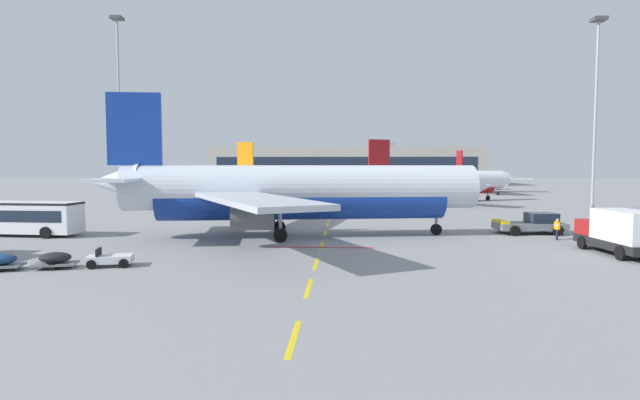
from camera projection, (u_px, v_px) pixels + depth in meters
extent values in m
plane|color=gray|center=(530.00, 222.00, 54.64)|extent=(400.00, 400.00, 0.00)
cube|color=yellow|center=(293.00, 338.00, 17.86)|extent=(0.24, 4.00, 0.01)
cube|color=yellow|center=(309.00, 288.00, 25.27)|extent=(0.24, 4.00, 0.01)
cube|color=yellow|center=(316.00, 264.00, 31.49)|extent=(0.24, 4.00, 0.01)
cube|color=yellow|center=(322.00, 245.00, 38.92)|extent=(0.24, 4.00, 0.01)
cube|color=yellow|center=(325.00, 233.00, 46.03)|extent=(0.24, 4.00, 0.01)
cube|color=yellow|center=(328.00, 225.00, 52.57)|extent=(0.24, 4.00, 0.01)
cube|color=yellow|center=(329.00, 219.00, 58.13)|extent=(0.24, 4.00, 0.01)
cube|color=yellow|center=(331.00, 214.00, 63.76)|extent=(0.24, 4.00, 0.01)
cube|color=yellow|center=(332.00, 210.00, 70.24)|extent=(0.24, 4.00, 0.01)
cube|color=yellow|center=(333.00, 206.00, 76.19)|extent=(0.24, 4.00, 0.01)
cube|color=yellow|center=(334.00, 203.00, 82.20)|extent=(0.24, 4.00, 0.01)
cube|color=yellow|center=(335.00, 201.00, 88.47)|extent=(0.24, 4.00, 0.01)
cube|color=yellow|center=(336.00, 198.00, 95.93)|extent=(0.24, 4.00, 0.01)
cube|color=yellow|center=(336.00, 196.00, 103.26)|extent=(0.24, 4.00, 0.01)
cube|color=#B21414|center=(321.00, 247.00, 37.81)|extent=(8.00, 0.40, 0.01)
cylinder|color=silver|center=(303.00, 187.00, 43.27)|extent=(30.33, 8.19, 3.80)
cylinder|color=navy|center=(303.00, 199.00, 43.34)|extent=(24.75, 7.07, 3.50)
cone|color=silver|center=(471.00, 187.00, 44.73)|extent=(4.01, 4.20, 3.72)
cone|color=silver|center=(114.00, 182.00, 41.71)|extent=(4.63, 3.81, 3.23)
cube|color=#192333|center=(460.00, 179.00, 44.59)|extent=(2.00, 3.05, 0.60)
cube|color=navy|center=(134.00, 129.00, 41.58)|extent=(4.41, 1.00, 6.00)
cube|color=silver|center=(137.00, 178.00, 44.97)|extent=(4.11, 6.80, 0.24)
cube|color=silver|center=(115.00, 180.00, 38.62)|extent=(4.11, 6.80, 0.24)
cube|color=#B7BCC6|center=(259.00, 189.00, 51.36)|extent=(7.91, 17.60, 0.36)
cube|color=#B7BCC6|center=(253.00, 200.00, 34.48)|extent=(12.16, 17.28, 0.36)
cylinder|color=#4C4F54|center=(257.00, 205.00, 48.46)|extent=(3.47, 2.55, 2.10)
cylinder|color=black|center=(273.00, 205.00, 48.62)|extent=(0.38, 1.78, 1.79)
cylinder|color=#4C4F54|center=(253.00, 216.00, 37.54)|extent=(3.47, 2.55, 2.10)
cylinder|color=black|center=(274.00, 216.00, 37.70)|extent=(0.38, 1.78, 1.79)
cylinder|color=gray|center=(436.00, 215.00, 44.59)|extent=(0.28, 0.28, 2.67)
cylinder|color=black|center=(436.00, 229.00, 44.69)|extent=(1.02, 0.42, 0.99)
cylinder|color=gray|center=(279.00, 213.00, 45.83)|extent=(0.28, 0.28, 2.61)
cylinder|color=black|center=(279.00, 227.00, 46.26)|extent=(1.14, 0.51, 1.10)
cylinder|color=black|center=(279.00, 228.00, 45.57)|extent=(1.14, 0.51, 1.10)
cylinder|color=gray|center=(280.00, 219.00, 40.66)|extent=(0.28, 0.28, 2.61)
cylinder|color=black|center=(280.00, 234.00, 41.10)|extent=(1.14, 0.51, 1.10)
cylinder|color=black|center=(281.00, 235.00, 40.40)|extent=(1.14, 0.51, 1.10)
cube|color=slate|center=(529.00, 226.00, 45.52)|extent=(6.19, 3.23, 0.60)
cube|color=#192333|center=(541.00, 218.00, 45.49)|extent=(2.55, 2.30, 0.90)
cube|color=yellow|center=(501.00, 221.00, 45.43)|extent=(0.88, 2.56, 0.24)
sphere|color=orange|center=(542.00, 212.00, 45.45)|extent=(0.16, 0.16, 0.16)
cylinder|color=black|center=(515.00, 231.00, 44.09)|extent=(0.93, 0.47, 0.90)
cylinder|color=black|center=(502.00, 227.00, 46.88)|extent=(0.93, 0.47, 0.90)
cylinder|color=black|center=(558.00, 231.00, 44.18)|extent=(0.93, 0.47, 0.90)
cylinder|color=black|center=(543.00, 227.00, 46.97)|extent=(0.93, 0.47, 0.90)
cylinder|color=white|center=(478.00, 177.00, 114.94)|extent=(7.04, 24.93, 3.13)
cylinder|color=maroon|center=(478.00, 181.00, 114.99)|extent=(6.06, 20.35, 2.88)
cone|color=white|center=(504.00, 179.00, 102.66)|extent=(3.48, 3.33, 3.06)
cone|color=white|center=(457.00, 175.00, 127.75)|extent=(3.17, 3.83, 2.66)
cube|color=#192333|center=(502.00, 176.00, 103.48)|extent=(2.52, 1.67, 0.49)
cube|color=maroon|center=(459.00, 160.00, 126.08)|extent=(0.87, 3.62, 4.93)
cube|color=white|center=(468.00, 174.00, 127.17)|extent=(5.62, 3.44, 0.20)
cube|color=white|center=(448.00, 174.00, 126.59)|extent=(5.62, 3.44, 0.20)
cube|color=#B7BCC6|center=(501.00, 179.00, 118.97)|extent=(14.46, 6.34, 0.30)
cube|color=#B7BCC6|center=(444.00, 179.00, 117.44)|extent=(14.17, 10.14, 0.30)
cylinder|color=#4C4F54|center=(491.00, 184.00, 118.90)|extent=(2.13, 2.87, 1.73)
cylinder|color=black|center=(493.00, 184.00, 117.60)|extent=(1.46, 0.33, 1.47)
cylinder|color=#4C4F54|center=(454.00, 184.00, 117.91)|extent=(2.13, 2.87, 1.73)
cylinder|color=black|center=(456.00, 184.00, 116.61)|extent=(1.46, 0.33, 1.47)
cylinder|color=gray|center=(498.00, 188.00, 105.37)|extent=(0.23, 0.23, 2.19)
cylinder|color=black|center=(498.00, 193.00, 105.44)|extent=(0.36, 0.84, 0.81)
cylinder|color=gray|center=(484.00, 186.00, 116.94)|extent=(0.23, 0.23, 2.15)
cylinder|color=black|center=(485.00, 190.00, 117.04)|extent=(0.43, 0.94, 0.90)
cylinder|color=black|center=(483.00, 190.00, 116.98)|extent=(0.43, 0.94, 0.90)
cylinder|color=gray|center=(466.00, 186.00, 116.47)|extent=(0.23, 0.23, 2.15)
cylinder|color=black|center=(468.00, 191.00, 116.57)|extent=(0.43, 0.94, 0.90)
cylinder|color=black|center=(465.00, 191.00, 116.51)|extent=(0.43, 0.94, 0.90)
cylinder|color=silver|center=(297.00, 175.00, 113.50)|extent=(28.52, 13.09, 3.66)
cylinder|color=orange|center=(297.00, 179.00, 113.56)|extent=(23.34, 11.02, 3.36)
cone|color=silver|center=(358.00, 175.00, 108.00)|extent=(4.37, 4.50, 3.58)
cone|color=silver|center=(239.00, 173.00, 119.21)|extent=(4.84, 4.28, 3.11)
cube|color=#192333|center=(354.00, 172.00, 108.34)|extent=(2.36, 3.10, 0.58)
cube|color=orange|center=(245.00, 154.00, 118.29)|extent=(4.11, 1.74, 5.77)
cube|color=silver|center=(250.00, 171.00, 121.65)|extent=(4.95, 6.83, 0.23)
cube|color=silver|center=(236.00, 172.00, 115.97)|extent=(4.95, 6.83, 0.23)
cube|color=#B7BCC6|center=(297.00, 176.00, 122.52)|extent=(13.84, 15.64, 0.35)
cube|color=#B7BCC6|center=(265.00, 178.00, 107.43)|extent=(4.67, 16.37, 0.35)
cylinder|color=#4C4F54|center=(291.00, 182.00, 120.01)|extent=(3.58, 2.93, 2.02)
cylinder|color=black|center=(297.00, 182.00, 119.43)|extent=(0.68, 1.66, 1.72)
cylinder|color=#4C4F54|center=(271.00, 184.00, 110.24)|extent=(3.58, 2.93, 2.02)
cylinder|color=black|center=(277.00, 184.00, 109.66)|extent=(0.68, 1.66, 1.72)
cylinder|color=gray|center=(345.00, 186.00, 109.31)|extent=(0.27, 0.27, 2.56)
cylinder|color=black|center=(345.00, 192.00, 109.40)|extent=(0.99, 0.57, 0.95)
cylinder|color=gray|center=(294.00, 185.00, 116.69)|extent=(0.27, 0.27, 2.51)
cylinder|color=black|center=(295.00, 190.00, 117.09)|extent=(1.11, 0.67, 1.06)
cylinder|color=black|center=(294.00, 190.00, 116.47)|extent=(1.11, 0.67, 1.06)
cylinder|color=gray|center=(285.00, 186.00, 112.08)|extent=(0.27, 0.27, 2.51)
cylinder|color=black|center=(285.00, 191.00, 112.47)|extent=(1.11, 0.67, 1.06)
cylinder|color=black|center=(284.00, 191.00, 111.85)|extent=(1.11, 0.67, 1.06)
cylinder|color=white|center=(441.00, 181.00, 85.58)|extent=(24.65, 13.69, 3.24)
cylinder|color=maroon|center=(441.00, 186.00, 85.64)|extent=(20.21, 11.46, 2.98)
cone|color=white|center=(500.00, 180.00, 90.35)|extent=(4.04, 4.13, 3.17)
cone|color=white|center=(371.00, 179.00, 80.56)|extent=(4.40, 4.00, 2.75)
cube|color=#192333|center=(496.00, 177.00, 89.98)|extent=(2.26, 2.78, 0.51)
cube|color=maroon|center=(379.00, 155.00, 80.86)|extent=(3.53, 1.85, 5.11)
cube|color=white|center=(368.00, 177.00, 83.40)|extent=(4.76, 6.10, 0.20)
cube|color=white|center=(384.00, 178.00, 78.35)|extent=(4.76, 6.10, 0.20)
cube|color=#B7BCC6|center=(401.00, 182.00, 91.05)|extent=(5.46, 14.81, 0.31)
cube|color=#B7BCC6|center=(450.00, 185.00, 77.64)|extent=(13.02, 13.26, 0.31)
cylinder|color=#4C4F54|center=(408.00, 189.00, 88.72)|extent=(3.23, 2.77, 1.79)
cylinder|color=black|center=(415.00, 189.00, 89.23)|extent=(0.73, 1.42, 1.52)
cylinder|color=#4C4F54|center=(439.00, 192.00, 80.04)|extent=(3.23, 2.77, 1.79)
cylinder|color=black|center=(447.00, 192.00, 80.55)|extent=(0.73, 1.42, 1.52)
cylinder|color=gray|center=(488.00, 192.00, 89.50)|extent=(0.24, 0.24, 2.27)
cylinder|color=black|center=(488.00, 198.00, 89.57)|extent=(0.87, 0.57, 0.84)
cylinder|color=gray|center=(425.00, 192.00, 87.14)|extent=(0.24, 0.24, 2.22)
cylinder|color=black|center=(424.00, 199.00, 87.49)|extent=(0.98, 0.66, 0.94)
cylinder|color=black|center=(426.00, 199.00, 86.94)|extent=(0.98, 0.66, 0.94)
cylinder|color=gray|center=(440.00, 194.00, 83.04)|extent=(0.24, 0.24, 2.22)
cylinder|color=black|center=(439.00, 200.00, 83.39)|extent=(0.98, 0.66, 0.94)
cylinder|color=black|center=(441.00, 200.00, 82.83)|extent=(0.98, 0.66, 0.94)
cube|color=silver|center=(13.00, 217.00, 44.19)|extent=(12.15, 3.49, 2.70)
cube|color=#192333|center=(12.00, 215.00, 44.18)|extent=(11.20, 3.47, 1.00)
cube|color=black|center=(12.00, 203.00, 44.11)|extent=(12.17, 3.51, 0.20)
cylinder|color=black|center=(66.00, 229.00, 45.13)|extent=(1.02, 0.39, 1.00)
cylinder|color=black|center=(46.00, 233.00, 42.46)|extent=(1.02, 0.39, 1.00)
cube|color=black|center=(617.00, 244.00, 34.87)|extent=(2.98, 7.18, 0.60)
cube|color=maroon|center=(598.00, 228.00, 37.12)|extent=(2.50, 2.57, 1.10)
cube|color=#192333|center=(589.00, 224.00, 38.26)|extent=(1.92, 0.22, 0.64)
cube|color=silver|center=(627.00, 226.00, 33.80)|extent=(2.79, 4.95, 2.10)
cylinder|color=black|center=(582.00, 243.00, 37.08)|extent=(0.36, 0.98, 0.96)
cylinder|color=black|center=(614.00, 242.00, 37.16)|extent=(0.36, 0.98, 0.96)
cylinder|color=black|center=(620.00, 253.00, 32.61)|extent=(0.36, 0.98, 0.96)
cube|color=silver|center=(110.00, 259.00, 30.66)|extent=(2.86, 1.98, 0.44)
cube|color=black|center=(99.00, 253.00, 30.51)|extent=(0.39, 1.12, 0.56)
cylinder|color=black|center=(128.00, 259.00, 31.53)|extent=(0.59, 0.31, 0.56)
cylinder|color=black|center=(124.00, 263.00, 30.16)|extent=(0.59, 0.31, 0.56)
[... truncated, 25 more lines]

